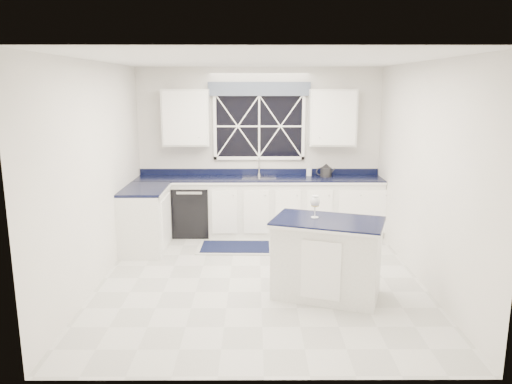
{
  "coord_description": "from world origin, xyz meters",
  "views": [
    {
      "loc": [
        -0.08,
        -5.99,
        2.42
      ],
      "look_at": [
        -0.06,
        0.4,
        1.04
      ],
      "focal_mm": 35.0,
      "sensor_mm": 36.0,
      "label": 1
    }
  ],
  "objects_px": {
    "island": "(327,258)",
    "wine_glass": "(315,203)",
    "soap_bottle": "(309,170)",
    "faucet": "(259,166)",
    "kettle": "(326,171)",
    "dishwasher": "(192,209)"
  },
  "relations": [
    {
      "from": "faucet",
      "to": "wine_glass",
      "type": "height_order",
      "value": "faucet"
    },
    {
      "from": "soap_bottle",
      "to": "island",
      "type": "bearing_deg",
      "value": -91.49
    },
    {
      "from": "dishwasher",
      "to": "soap_bottle",
      "type": "relative_size",
      "value": 4.61
    },
    {
      "from": "wine_glass",
      "to": "soap_bottle",
      "type": "relative_size",
      "value": 1.46
    },
    {
      "from": "faucet",
      "to": "kettle",
      "type": "height_order",
      "value": "faucet"
    },
    {
      "from": "dishwasher",
      "to": "faucet",
      "type": "distance_m",
      "value": 1.31
    },
    {
      "from": "dishwasher",
      "to": "island",
      "type": "relative_size",
      "value": 0.59
    },
    {
      "from": "kettle",
      "to": "soap_bottle",
      "type": "relative_size",
      "value": 1.73
    },
    {
      "from": "dishwasher",
      "to": "faucet",
      "type": "bearing_deg",
      "value": 10.02
    },
    {
      "from": "dishwasher",
      "to": "wine_glass",
      "type": "bearing_deg",
      "value": -54.26
    },
    {
      "from": "kettle",
      "to": "soap_bottle",
      "type": "bearing_deg",
      "value": 160.55
    },
    {
      "from": "faucet",
      "to": "wine_glass",
      "type": "bearing_deg",
      "value": -76.55
    },
    {
      "from": "faucet",
      "to": "island",
      "type": "distance_m",
      "value": 2.86
    },
    {
      "from": "wine_glass",
      "to": "dishwasher",
      "type": "bearing_deg",
      "value": 125.74
    },
    {
      "from": "faucet",
      "to": "wine_glass",
      "type": "distance_m",
      "value": 2.65
    },
    {
      "from": "island",
      "to": "wine_glass",
      "type": "bearing_deg",
      "value": 163.88
    },
    {
      "from": "faucet",
      "to": "soap_bottle",
      "type": "distance_m",
      "value": 0.83
    },
    {
      "from": "dishwasher",
      "to": "island",
      "type": "distance_m",
      "value": 3.1
    },
    {
      "from": "kettle",
      "to": "island",
      "type": "bearing_deg",
      "value": -95.69
    },
    {
      "from": "faucet",
      "to": "dishwasher",
      "type": "bearing_deg",
      "value": -169.98
    },
    {
      "from": "wine_glass",
      "to": "soap_bottle",
      "type": "distance_m",
      "value": 2.58
    },
    {
      "from": "dishwasher",
      "to": "wine_glass",
      "type": "distance_m",
      "value": 3.02
    }
  ]
}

